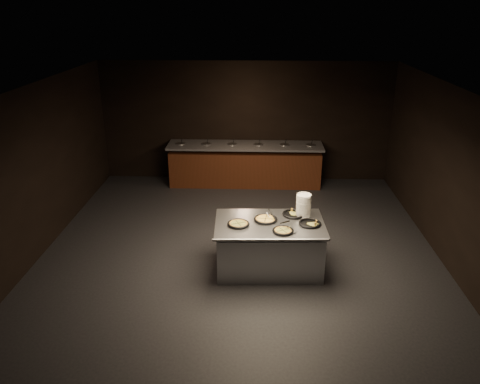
# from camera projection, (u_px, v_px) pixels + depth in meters

# --- Properties ---
(room) EXTENTS (7.02, 8.02, 2.92)m
(room) POSITION_uv_depth(u_px,v_px,m) (239.00, 180.00, 7.67)
(room) COLOR black
(room) RESTS_ON ground
(salad_bar) EXTENTS (3.70, 0.83, 1.18)m
(salad_bar) POSITION_uv_depth(u_px,v_px,m) (245.00, 167.00, 11.35)
(salad_bar) COLOR #502112
(salad_bar) RESTS_ON ground
(serving_counter) EXTENTS (1.81, 1.20, 0.84)m
(serving_counter) POSITION_uv_depth(u_px,v_px,m) (269.00, 247.00, 7.72)
(serving_counter) COLOR #A6A8AD
(serving_counter) RESTS_ON ground
(plate_stack) EXTENTS (0.25, 0.25, 0.38)m
(plate_stack) POSITION_uv_depth(u_px,v_px,m) (304.00, 205.00, 7.75)
(plate_stack) COLOR white
(plate_stack) RESTS_ON serving_counter
(pan_veggie_whole) EXTENTS (0.36, 0.36, 0.04)m
(pan_veggie_whole) POSITION_uv_depth(u_px,v_px,m) (238.00, 224.00, 7.48)
(pan_veggie_whole) COLOR black
(pan_veggie_whole) RESTS_ON serving_counter
(pan_cheese_whole) EXTENTS (0.39, 0.39, 0.04)m
(pan_cheese_whole) POSITION_uv_depth(u_px,v_px,m) (266.00, 219.00, 7.64)
(pan_cheese_whole) COLOR black
(pan_cheese_whole) RESTS_ON serving_counter
(pan_cheese_slices_a) EXTENTS (0.38, 0.38, 0.04)m
(pan_cheese_slices_a) POSITION_uv_depth(u_px,v_px,m) (294.00, 214.00, 7.83)
(pan_cheese_slices_a) COLOR black
(pan_cheese_slices_a) RESTS_ON serving_counter
(pan_cheese_slices_b) EXTENTS (0.33, 0.33, 0.04)m
(pan_cheese_slices_b) POSITION_uv_depth(u_px,v_px,m) (283.00, 231.00, 7.25)
(pan_cheese_slices_b) COLOR black
(pan_cheese_slices_b) RESTS_ON serving_counter
(pan_veggie_slices) EXTENTS (0.36, 0.36, 0.04)m
(pan_veggie_slices) POSITION_uv_depth(u_px,v_px,m) (310.00, 223.00, 7.50)
(pan_veggie_slices) COLOR black
(pan_veggie_slices) RESTS_ON serving_counter
(server_left) EXTENTS (0.26, 0.29, 0.17)m
(server_left) POSITION_uv_depth(u_px,v_px,m) (270.00, 215.00, 7.65)
(server_left) COLOR #A6A8AD
(server_left) RESTS_ON serving_counter
(server_right) EXTENTS (0.28, 0.28, 0.18)m
(server_right) POSITION_uv_depth(u_px,v_px,m) (287.00, 225.00, 7.31)
(server_right) COLOR #A6A8AD
(server_right) RESTS_ON serving_counter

